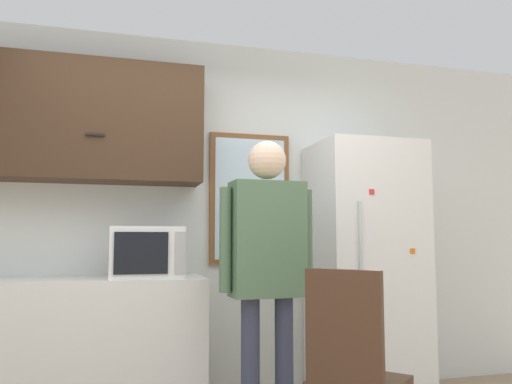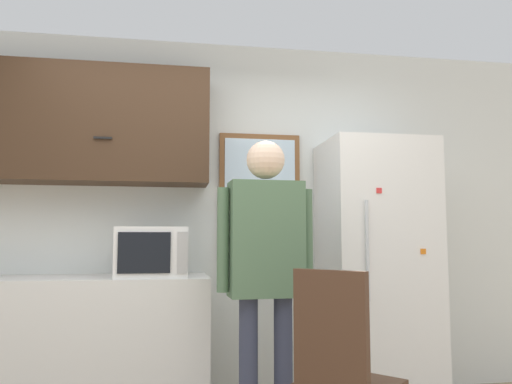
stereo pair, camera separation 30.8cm
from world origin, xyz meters
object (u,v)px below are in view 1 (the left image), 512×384
object	(u,v)px
microwave	(147,252)
refrigerator	(365,269)
chair	(352,366)
person	(267,253)

from	to	relation	value
microwave	refrigerator	bearing A→B (deg)	3.04
refrigerator	chair	world-z (taller)	refrigerator
microwave	person	xyz separation A→B (m)	(0.68, -0.46, -0.00)
person	chair	size ratio (longest dim) A/B	1.72
person	refrigerator	bearing A→B (deg)	27.86
microwave	refrigerator	world-z (taller)	refrigerator
person	microwave	bearing A→B (deg)	143.72
refrigerator	chair	bearing A→B (deg)	-120.60
microwave	person	size ratio (longest dim) A/B	0.26
microwave	person	bearing A→B (deg)	-33.81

